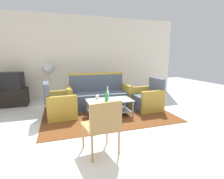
{
  "coord_description": "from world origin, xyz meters",
  "views": [
    {
      "loc": [
        -1.09,
        -3.0,
        1.45
      ],
      "look_at": [
        0.15,
        0.89,
        0.65
      ],
      "focal_mm": 27.14,
      "sensor_mm": 36.0,
      "label": 1
    }
  ],
  "objects_px": {
    "coffee_table": "(109,105)",
    "bottle_clear": "(108,94)",
    "couch": "(99,96)",
    "tv_stand": "(13,97)",
    "bottle_green": "(106,97)",
    "armchair_right": "(147,99)",
    "armchair_left": "(60,106)",
    "television": "(11,80)",
    "wicker_chair": "(103,123)",
    "pedestal_fan": "(48,71)",
    "cup": "(97,97)"
  },
  "relations": [
    {
      "from": "coffee_table",
      "to": "tv_stand",
      "type": "relative_size",
      "value": 1.38
    },
    {
      "from": "coffee_table",
      "to": "pedestal_fan",
      "type": "relative_size",
      "value": 0.87
    },
    {
      "from": "television",
      "to": "couch",
      "type": "bearing_deg",
      "value": 168.81
    },
    {
      "from": "wicker_chair",
      "to": "tv_stand",
      "type": "bearing_deg",
      "value": 110.6
    },
    {
      "from": "coffee_table",
      "to": "tv_stand",
      "type": "height_order",
      "value": "tv_stand"
    },
    {
      "from": "armchair_right",
      "to": "wicker_chair",
      "type": "xyz_separation_m",
      "value": [
        -1.73,
        -1.77,
        0.21
      ]
    },
    {
      "from": "cup",
      "to": "wicker_chair",
      "type": "distance_m",
      "value": 1.77
    },
    {
      "from": "armchair_left",
      "to": "bottle_green",
      "type": "distance_m",
      "value": 1.16
    },
    {
      "from": "television",
      "to": "cup",
      "type": "bearing_deg",
      "value": 153.49
    },
    {
      "from": "cup",
      "to": "tv_stand",
      "type": "xyz_separation_m",
      "value": [
        -2.21,
        1.56,
        -0.2
      ]
    },
    {
      "from": "couch",
      "to": "tv_stand",
      "type": "relative_size",
      "value": 2.26
    },
    {
      "from": "armchair_left",
      "to": "armchair_right",
      "type": "height_order",
      "value": "same"
    },
    {
      "from": "coffee_table",
      "to": "pedestal_fan",
      "type": "height_order",
      "value": "pedestal_fan"
    },
    {
      "from": "cup",
      "to": "television",
      "type": "xyz_separation_m",
      "value": [
        -2.21,
        1.56,
        0.3
      ]
    },
    {
      "from": "television",
      "to": "wicker_chair",
      "type": "relative_size",
      "value": 0.79
    },
    {
      "from": "armchair_right",
      "to": "bottle_green",
      "type": "xyz_separation_m",
      "value": [
        -1.27,
        -0.34,
        0.23
      ]
    },
    {
      "from": "bottle_clear",
      "to": "wicker_chair",
      "type": "relative_size",
      "value": 0.37
    },
    {
      "from": "bottle_green",
      "to": "armchair_right",
      "type": "bearing_deg",
      "value": 15.01
    },
    {
      "from": "bottle_clear",
      "to": "cup",
      "type": "relative_size",
      "value": 3.15
    },
    {
      "from": "wicker_chair",
      "to": "bottle_clear",
      "type": "bearing_deg",
      "value": 62.19
    },
    {
      "from": "bottle_green",
      "to": "pedestal_fan",
      "type": "relative_size",
      "value": 0.22
    },
    {
      "from": "bottle_clear",
      "to": "couch",
      "type": "bearing_deg",
      "value": 93.96
    },
    {
      "from": "couch",
      "to": "tv_stand",
      "type": "distance_m",
      "value": 2.56
    },
    {
      "from": "armchair_left",
      "to": "cup",
      "type": "distance_m",
      "value": 0.93
    },
    {
      "from": "bottle_clear",
      "to": "wicker_chair",
      "type": "xyz_separation_m",
      "value": [
        -0.56,
        -1.67,
        -0.03
      ]
    },
    {
      "from": "armchair_right",
      "to": "bottle_clear",
      "type": "xyz_separation_m",
      "value": [
        -1.18,
        -0.1,
        0.24
      ]
    },
    {
      "from": "bottle_green",
      "to": "cup",
      "type": "height_order",
      "value": "bottle_green"
    },
    {
      "from": "pedestal_fan",
      "to": "wicker_chair",
      "type": "height_order",
      "value": "pedestal_fan"
    },
    {
      "from": "cup",
      "to": "wicker_chair",
      "type": "bearing_deg",
      "value": -100.28
    },
    {
      "from": "bottle_green",
      "to": "coffee_table",
      "type": "bearing_deg",
      "value": 52.05
    },
    {
      "from": "couch",
      "to": "armchair_left",
      "type": "height_order",
      "value": "couch"
    },
    {
      "from": "bottle_green",
      "to": "pedestal_fan",
      "type": "bearing_deg",
      "value": 124.5
    },
    {
      "from": "armchair_left",
      "to": "coffee_table",
      "type": "distance_m",
      "value": 1.2
    },
    {
      "from": "couch",
      "to": "pedestal_fan",
      "type": "height_order",
      "value": "pedestal_fan"
    },
    {
      "from": "cup",
      "to": "tv_stand",
      "type": "distance_m",
      "value": 2.71
    },
    {
      "from": "coffee_table",
      "to": "pedestal_fan",
      "type": "bearing_deg",
      "value": 129.14
    },
    {
      "from": "couch",
      "to": "bottle_green",
      "type": "distance_m",
      "value": 1.03
    },
    {
      "from": "bottle_green",
      "to": "tv_stand",
      "type": "bearing_deg",
      "value": 141.54
    },
    {
      "from": "armchair_right",
      "to": "wicker_chair",
      "type": "height_order",
      "value": "armchair_right"
    },
    {
      "from": "armchair_left",
      "to": "bottle_clear",
      "type": "height_order",
      "value": "armchair_left"
    },
    {
      "from": "television",
      "to": "wicker_chair",
      "type": "height_order",
      "value": "television"
    },
    {
      "from": "couch",
      "to": "television",
      "type": "bearing_deg",
      "value": -19.21
    },
    {
      "from": "bottle_clear",
      "to": "tv_stand",
      "type": "bearing_deg",
      "value": 146.45
    },
    {
      "from": "coffee_table",
      "to": "bottle_clear",
      "type": "height_order",
      "value": "bottle_clear"
    },
    {
      "from": "tv_stand",
      "to": "pedestal_fan",
      "type": "relative_size",
      "value": 0.63
    },
    {
      "from": "armchair_right",
      "to": "armchair_left",
      "type": "bearing_deg",
      "value": 85.47
    },
    {
      "from": "bottle_clear",
      "to": "tv_stand",
      "type": "xyz_separation_m",
      "value": [
        -2.46,
        1.63,
        -0.27
      ]
    },
    {
      "from": "tv_stand",
      "to": "television",
      "type": "relative_size",
      "value": 1.21
    },
    {
      "from": "armchair_left",
      "to": "cup",
      "type": "bearing_deg",
      "value": 78.29
    },
    {
      "from": "cup",
      "to": "television",
      "type": "distance_m",
      "value": 2.72
    }
  ]
}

